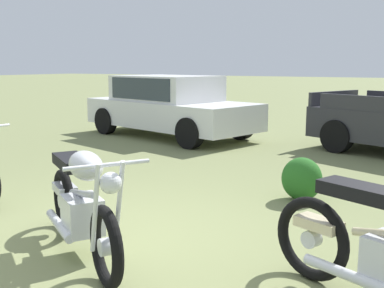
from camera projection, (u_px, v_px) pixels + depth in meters
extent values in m
plane|color=olive|center=(109.00, 242.00, 4.53)|extent=(120.00, 120.00, 0.00)
torus|color=black|center=(106.00, 247.00, 3.56)|extent=(0.60, 0.41, 0.65)
torus|color=black|center=(64.00, 200.00, 4.78)|extent=(0.60, 0.41, 0.65)
cylinder|color=silver|center=(106.00, 247.00, 3.56)|extent=(0.17, 0.16, 0.14)
cylinder|color=silver|center=(64.00, 200.00, 4.78)|extent=(0.17, 0.16, 0.14)
cylinder|color=silver|center=(119.00, 206.00, 3.50)|extent=(0.25, 0.17, 0.73)
cylinder|color=silver|center=(95.00, 209.00, 3.42)|extent=(0.25, 0.17, 0.73)
cube|color=silver|center=(82.00, 215.00, 4.14)|extent=(0.50, 0.47, 0.32)
cylinder|color=#B7BABF|center=(82.00, 194.00, 4.08)|extent=(0.68, 0.45, 0.22)
ellipsoid|color=#B7BABF|center=(86.00, 165.00, 3.91)|extent=(0.58, 0.49, 0.24)
cube|color=black|center=(72.00, 162.00, 4.33)|extent=(0.64, 0.52, 0.10)
cube|color=#B7BABF|center=(65.00, 188.00, 4.70)|extent=(0.40, 0.34, 0.08)
cylinder|color=silver|center=(108.00, 165.00, 3.37)|extent=(0.36, 0.56, 0.03)
sphere|color=silver|center=(111.00, 183.00, 3.33)|extent=(0.22, 0.22, 0.16)
cylinder|color=silver|center=(59.00, 225.00, 4.28)|extent=(0.72, 0.49, 0.08)
torus|color=black|center=(312.00, 239.00, 3.69)|extent=(0.66, 0.32, 0.67)
cylinder|color=silver|center=(312.00, 239.00, 3.69)|extent=(0.17, 0.14, 0.14)
cube|color=black|center=(361.00, 192.00, 3.30)|extent=(0.65, 0.44, 0.10)
cube|color=beige|center=(319.00, 224.00, 3.62)|extent=(0.40, 0.30, 0.08)
cylinder|color=silver|center=(353.00, 277.00, 3.24)|extent=(0.78, 0.36, 0.08)
cube|color=silver|center=(171.00, 113.00, 11.02)|extent=(4.62, 2.78, 0.60)
cube|color=silver|center=(166.00, 88.00, 11.02)|extent=(2.70, 2.13, 0.60)
cube|color=#2D3842|center=(166.00, 88.00, 11.02)|extent=(2.36, 2.08, 0.48)
cylinder|color=black|center=(241.00, 126.00, 10.62)|extent=(0.67, 0.37, 0.64)
cylinder|color=black|center=(189.00, 133.00, 9.47)|extent=(0.67, 0.37, 0.64)
cylinder|color=black|center=(156.00, 116.00, 12.64)|extent=(0.67, 0.37, 0.64)
cylinder|color=black|center=(106.00, 121.00, 11.49)|extent=(0.67, 0.37, 0.64)
cube|color=#2D2D33|center=(384.00, 105.00, 8.23)|extent=(2.48, 1.00, 0.28)
cube|color=#2D2D33|center=(334.00, 98.00, 9.96)|extent=(0.67, 1.59, 0.28)
cylinder|color=black|center=(382.00, 129.00, 10.08)|extent=(0.68, 0.43, 0.64)
cylinder|color=black|center=(337.00, 136.00, 9.06)|extent=(0.68, 0.43, 0.64)
ellipsoid|color=#235D1E|center=(302.00, 179.00, 5.88)|extent=(0.51, 0.45, 0.55)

